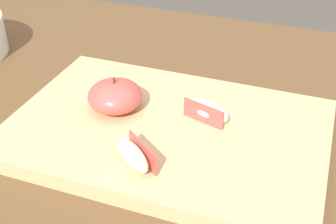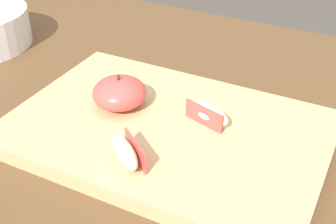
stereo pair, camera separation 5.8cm
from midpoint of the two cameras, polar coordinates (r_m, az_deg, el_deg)
dining_table at (r=0.68m, az=3.19°, el=-9.05°), size 1.40×0.82×0.74m
cutting_board at (r=0.60m, az=2.78°, el=-2.55°), size 0.41×0.27×0.02m
apple_half_skin_up at (r=0.62m, az=-3.42°, el=2.32°), size 0.07×0.07×0.05m
apple_wedge_front at (r=0.59m, az=7.79°, el=-0.29°), size 0.07×0.04×0.03m
apple_wedge_near_knife at (r=0.52m, az=-2.15°, el=-5.13°), size 0.06×0.06×0.03m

